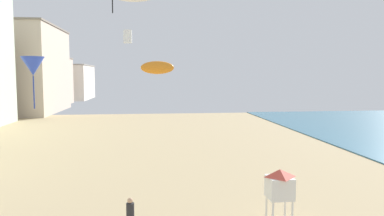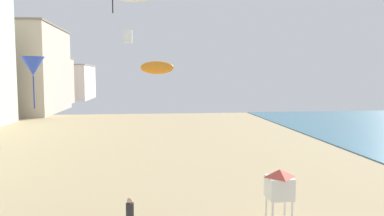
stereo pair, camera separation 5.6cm
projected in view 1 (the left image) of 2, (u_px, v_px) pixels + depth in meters
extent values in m
cube|color=#C6B29E|center=(9.00, 70.00, 66.93)|extent=(17.61, 20.18, 15.61)
cube|color=slate|center=(7.00, 26.00, 66.23)|extent=(17.96, 20.58, 0.30)
cube|color=#C6B29E|center=(39.00, 81.00, 84.97)|extent=(13.19, 12.48, 10.89)
cube|color=slate|center=(38.00, 57.00, 84.48)|extent=(13.46, 12.73, 0.30)
cube|color=silver|center=(60.00, 83.00, 104.53)|extent=(16.92, 19.32, 9.61)
cube|color=gray|center=(59.00, 65.00, 104.09)|extent=(17.26, 19.70, 0.30)
cylinder|color=#262628|center=(130.00, 210.00, 15.43)|extent=(0.34, 0.34, 0.60)
sphere|color=tan|center=(130.00, 200.00, 15.39)|extent=(0.24, 0.24, 0.24)
cylinder|color=white|center=(273.00, 215.00, 16.19)|extent=(0.10, 0.10, 1.20)
cylinder|color=white|center=(292.00, 214.00, 16.29)|extent=(0.10, 0.10, 1.20)
cylinder|color=white|center=(266.00, 208.00, 17.08)|extent=(0.10, 0.10, 1.20)
cylinder|color=white|center=(285.00, 207.00, 17.18)|extent=(0.10, 0.10, 1.20)
cube|color=white|center=(280.00, 187.00, 16.58)|extent=(1.10, 1.10, 1.00)
pyramid|color=#D14C3D|center=(280.00, 173.00, 16.52)|extent=(1.10, 1.10, 0.35)
cube|color=white|center=(128.00, 36.00, 32.41)|extent=(0.72, 0.72, 1.13)
cone|color=blue|center=(33.00, 66.00, 18.69)|extent=(1.18, 1.18, 0.97)
cylinder|color=#233995|center=(34.00, 92.00, 18.81)|extent=(0.06, 0.06, 1.72)
ellipsoid|color=orange|center=(157.00, 68.00, 15.91)|extent=(1.46, 0.41, 0.57)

